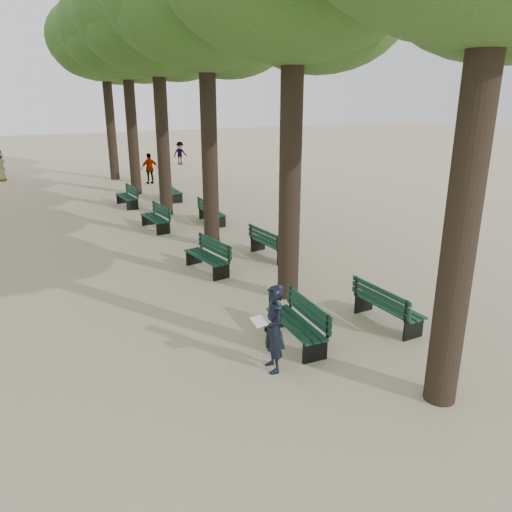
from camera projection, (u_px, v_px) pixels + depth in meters
name	position (u px, v px, depth m)	size (l,w,h in m)	color
ground	(300.00, 365.00, 9.44)	(120.00, 120.00, 0.00)	#C0B192
tree_central_3	(156.00, 15.00, 18.68)	(6.00, 6.00, 9.95)	#33261C
tree_central_4	(124.00, 29.00, 22.91)	(6.00, 6.00, 9.95)	#33261C
tree_central_5	(103.00, 39.00, 27.13)	(6.00, 6.00, 9.95)	#33261C
bench_left_0	(296.00, 331.00, 10.16)	(0.70, 1.84, 0.92)	black
bench_left_1	(207.00, 262.00, 14.27)	(0.81, 1.86, 0.92)	black
bench_left_2	(155.00, 223.00, 18.63)	(0.70, 1.84, 0.92)	black
bench_left_3	(127.00, 201.00, 22.41)	(0.67, 1.83, 0.92)	black
bench_right_0	(387.00, 313.00, 11.01)	(0.62, 1.81, 0.92)	black
bench_right_1	(271.00, 249.00, 15.52)	(0.68, 1.83, 0.92)	black
bench_right_2	(212.00, 216.00, 19.58)	(0.63, 1.82, 0.92)	black
bench_right_3	(172.00, 194.00, 23.77)	(0.63, 1.82, 0.92)	black
man_with_map	(273.00, 329.00, 9.02)	(0.65, 0.71, 1.67)	black
pedestrian_c	(150.00, 169.00, 27.83)	(0.99, 0.34, 1.70)	#262628
pedestrian_b	(180.00, 153.00, 35.27)	(1.03, 0.32, 1.60)	#262628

